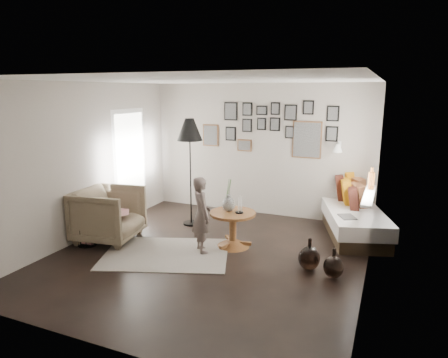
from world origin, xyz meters
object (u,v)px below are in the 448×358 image
at_px(armchair, 109,214).
at_px(demijohn_large, 309,258).
at_px(pedestal_table, 233,231).
at_px(child, 201,215).
at_px(demijohn_small, 333,267).
at_px(daybed, 354,215).
at_px(magazine_basket, 87,234).
at_px(vase, 229,202).
at_px(floor_lamp, 190,134).

xyz_separation_m(armchair, demijohn_large, (3.31, 0.16, -0.27)).
height_order(pedestal_table, child, child).
bearing_deg(demijohn_small, demijohn_large, 161.08).
distance_m(daybed, armchair, 4.23).
bearing_deg(magazine_basket, pedestal_table, 21.70).
height_order(vase, magazine_basket, vase).
bearing_deg(vase, demijohn_large, -16.48).
bearing_deg(daybed, demijohn_small, -109.84).
bearing_deg(demijohn_small, floor_lamp, 156.29).
height_order(vase, demijohn_large, vase).
xyz_separation_m(pedestal_table, floor_lamp, (-1.12, 0.71, 1.44)).
bearing_deg(child, floor_lamp, -8.96).
bearing_deg(demijohn_small, armchair, -179.42).
xyz_separation_m(pedestal_table, magazine_basket, (-2.20, -0.88, -0.09)).
distance_m(demijohn_small, child, 2.07).
bearing_deg(demijohn_small, daybed, 88.00).
bearing_deg(floor_lamp, daybed, 14.59).
xyz_separation_m(pedestal_table, armchair, (-2.00, -0.55, 0.18)).
height_order(daybed, demijohn_small, daybed).
xyz_separation_m(vase, demijohn_small, (1.73, -0.53, -0.58)).
height_order(magazine_basket, demijohn_large, demijohn_large).
bearing_deg(pedestal_table, daybed, 40.11).
bearing_deg(magazine_basket, armchair, 59.32).
distance_m(demijohn_large, demijohn_small, 0.37).
distance_m(demijohn_large, child, 1.72).
relative_size(pedestal_table, floor_lamp, 0.37).
height_order(floor_lamp, child, floor_lamp).
height_order(pedestal_table, floor_lamp, floor_lamp).
xyz_separation_m(floor_lamp, magazine_basket, (-1.08, -1.58, -1.52)).
relative_size(floor_lamp, demijohn_small, 4.74).
bearing_deg(magazine_basket, floor_lamp, 55.81).
distance_m(pedestal_table, floor_lamp, 1.96).
height_order(armchair, magazine_basket, armchair).
relative_size(pedestal_table, daybed, 0.33).
xyz_separation_m(magazine_basket, child, (1.83, 0.49, 0.42)).
bearing_deg(daybed, floor_lamp, 176.76).
bearing_deg(daybed, pedestal_table, -157.72).
bearing_deg(pedestal_table, armchair, -164.76).
distance_m(floor_lamp, demijohn_small, 3.40).
xyz_separation_m(vase, demijohn_large, (1.38, -0.41, -0.56)).
xyz_separation_m(pedestal_table, daybed, (1.72, 1.45, 0.06)).
height_order(pedestal_table, demijohn_large, pedestal_table).
distance_m(vase, demijohn_small, 1.90).
bearing_deg(pedestal_table, demijohn_large, -16.63).
distance_m(pedestal_table, demijohn_small, 1.73).
distance_m(armchair, demijohn_large, 3.32).
distance_m(pedestal_table, demijohn_large, 1.36).
bearing_deg(armchair, child, -93.03).
xyz_separation_m(demijohn_large, demijohn_small, (0.35, -0.12, -0.02)).
relative_size(demijohn_large, demijohn_small, 1.10).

